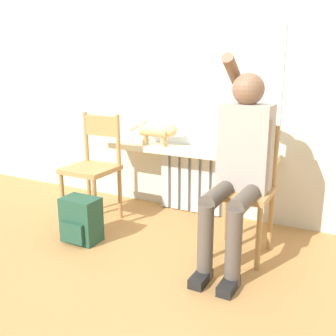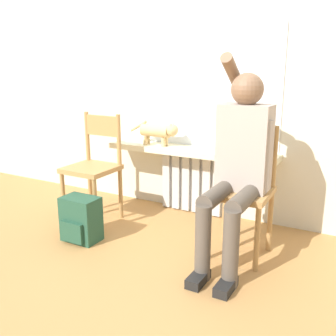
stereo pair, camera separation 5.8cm
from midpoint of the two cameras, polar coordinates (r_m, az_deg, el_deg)
The scene contains 10 objects.
ground_plane at distance 2.73m, azimuth -7.59°, elevation -13.87°, with size 12.00×12.00×0.00m, color #B27F47.
wall_with_window at distance 3.47m, azimuth 3.79°, elevation 15.53°, with size 7.00×0.06×2.70m.
radiator at distance 3.55m, azimuth 2.98°, elevation -2.01°, with size 0.60×0.08×0.56m.
windowsill at distance 3.40m, azimuth 2.44°, elevation 2.51°, with size 1.54×0.27×0.05m.
window_glass at distance 3.44m, azimuth 3.48°, elevation 11.67°, with size 1.48×0.01×1.02m.
chair_left at distance 3.36m, azimuth -11.28°, elevation 0.29°, with size 0.39×0.39×0.91m.
chair_right at distance 2.76m, azimuth 10.37°, elevation -2.87°, with size 0.40×0.40×0.91m.
person at distance 2.59m, azimuth 9.85°, elevation 1.28°, with size 0.36×0.99×1.38m.
cat at distance 3.46m, azimuth -1.88°, elevation 5.40°, with size 0.49×0.11×0.22m.
backpack at distance 3.06m, azimuth -13.07°, elevation -7.39°, with size 0.28×0.22×0.34m.
Camera 1 is at (1.39, -1.95, 1.31)m, focal length 42.00 mm.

